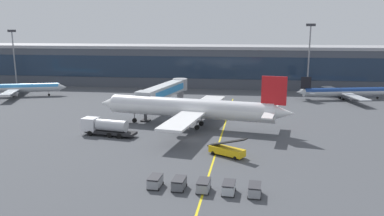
{
  "coord_description": "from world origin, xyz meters",
  "views": [
    {
      "loc": [
        8.93,
        -67.33,
        20.5
      ],
      "look_at": [
        -0.79,
        6.95,
        4.5
      ],
      "focal_mm": 35.8,
      "sensor_mm": 36.0,
      "label": 1
    }
  ],
  "objects": [
    {
      "name": "commuter_jet_near",
      "position": [
        38.77,
        45.11,
        2.24
      ],
      "size": [
        29.6,
        23.93,
        6.67
      ],
      "color": "#B2B7BC",
      "rests_on": "ground_plane"
    },
    {
      "name": "baggage_cart_1",
      "position": [
        1.32,
        -21.97,
        0.78
      ],
      "size": [
        1.8,
        2.76,
        1.48
      ],
      "color": "#595B60",
      "rests_on": "ground_plane"
    },
    {
      "name": "baggage_cart_2",
      "position": [
        4.51,
        -22.21,
        0.78
      ],
      "size": [
        1.8,
        2.76,
        1.48
      ],
      "color": "gray",
      "rests_on": "ground_plane"
    },
    {
      "name": "apron_light_mast_1",
      "position": [
        29.4,
        55.36,
        12.63
      ],
      "size": [
        2.8,
        0.5,
        21.36
      ],
      "color": "gray",
      "rests_on": "ground_plane"
    },
    {
      "name": "ground_plane",
      "position": [
        0.0,
        0.0,
        0.0
      ],
      "size": [
        700.0,
        700.0,
        0.0
      ],
      "primitive_type": "plane",
      "color": "#47494F"
    },
    {
      "name": "apron_light_mast_2",
      "position": [
        -68.6,
        55.36,
        11.62
      ],
      "size": [
        2.8,
        0.5,
        19.43
      ],
      "color": "gray",
      "rests_on": "ground_plane"
    },
    {
      "name": "belt_loader",
      "position": [
        6.88,
        -8.22,
        0.99
      ],
      "size": [
        6.62,
        4.69,
        3.49
      ],
      "color": "yellow",
      "rests_on": "ground_plane"
    },
    {
      "name": "commuter_jet_far",
      "position": [
        -57.0,
        37.5,
        2.58
      ],
      "size": [
        27.29,
        21.99,
        7.31
      ],
      "color": "#B2B7BC",
      "rests_on": "ground_plane"
    },
    {
      "name": "baggage_cart_4",
      "position": [
        10.89,
        -22.69,
        0.78
      ],
      "size": [
        1.8,
        2.76,
        1.48
      ],
      "color": "gray",
      "rests_on": "ground_plane"
    },
    {
      "name": "terminal_building",
      "position": [
        -4.01,
        67.31,
        7.02
      ],
      "size": [
        199.92,
        18.24,
        14.01
      ],
      "color": "#424751",
      "rests_on": "ground_plane"
    },
    {
      "name": "baggage_cart_3",
      "position": [
        7.7,
        -22.45,
        0.78
      ],
      "size": [
        1.8,
        2.76,
        1.48
      ],
      "color": "#B2B7BC",
      "rests_on": "ground_plane"
    },
    {
      "name": "apron_lead_in_line",
      "position": [
        5.3,
        2.0,
        0.0
      ],
      "size": [
        2.85,
        79.97,
        0.01
      ],
      "primitive_type": "cube",
      "rotation": [
        0.0,
        0.0,
        -0.03
      ],
      "color": "yellow",
      "rests_on": "ground_plane"
    },
    {
      "name": "jet_bridge",
      "position": [
        -9.55,
        23.74,
        5.07
      ],
      "size": [
        8.42,
        24.74,
        6.76
      ],
      "color": "#B2B7BC",
      "rests_on": "ground_plane"
    },
    {
      "name": "main_airliner",
      "position": [
        -1.28,
        8.9,
        4.05
      ],
      "size": [
        41.64,
        33.32,
        11.27
      ],
      "color": "white",
      "rests_on": "ground_plane"
    },
    {
      "name": "fuel_tanker",
      "position": [
        -16.72,
        0.68,
        1.75
      ],
      "size": [
        11.07,
        4.31,
        3.25
      ],
      "color": "#232326",
      "rests_on": "ground_plane"
    },
    {
      "name": "baggage_cart_0",
      "position": [
        -1.87,
        -21.72,
        0.78
      ],
      "size": [
        1.8,
        2.76,
        1.48
      ],
      "color": "gray",
      "rests_on": "ground_plane"
    }
  ]
}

